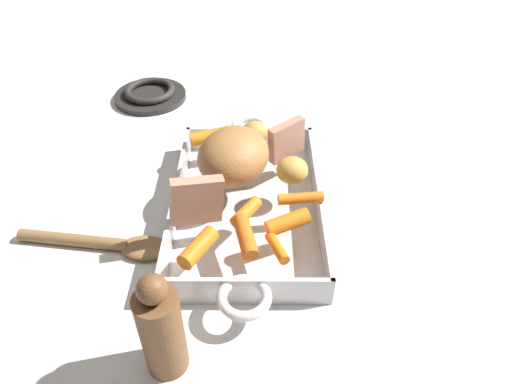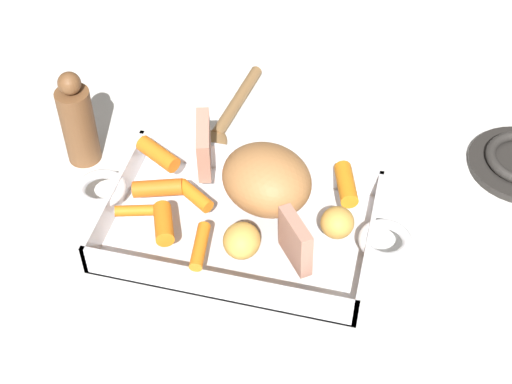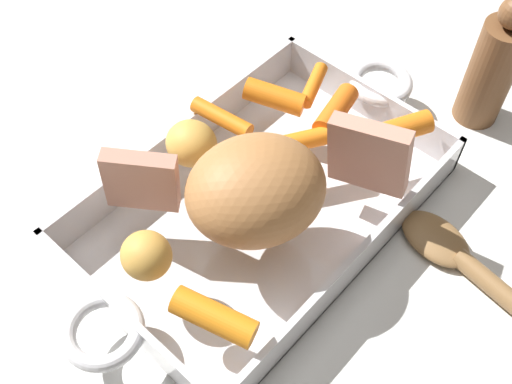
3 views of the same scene
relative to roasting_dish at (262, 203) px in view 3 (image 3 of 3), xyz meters
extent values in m
plane|color=silver|center=(0.00, 0.00, -0.01)|extent=(2.21, 2.21, 0.00)
cube|color=silver|center=(0.00, 0.00, -0.01)|extent=(0.35, 0.23, 0.01)
cube|color=silver|center=(0.00, 0.11, 0.01)|extent=(0.35, 0.01, 0.05)
cube|color=silver|center=(0.00, -0.11, 0.01)|extent=(0.35, 0.01, 0.05)
cube|color=silver|center=(0.17, 0.00, 0.01)|extent=(0.01, 0.23, 0.05)
cube|color=silver|center=(-0.17, 0.00, 0.01)|extent=(0.01, 0.23, 0.05)
torus|color=silver|center=(0.19, 0.00, 0.02)|extent=(0.07, 0.07, 0.01)
torus|color=silver|center=(-0.19, 0.00, 0.02)|extent=(0.07, 0.07, 0.01)
ellipsoid|color=#AE7340|center=(-0.03, -0.02, 0.07)|extent=(0.16, 0.15, 0.08)
cube|color=tan|center=(0.07, -0.07, 0.07)|extent=(0.04, 0.08, 0.08)
cube|color=tan|center=(-0.09, 0.06, 0.07)|extent=(0.05, 0.06, 0.07)
cylinder|color=orange|center=(-0.13, -0.07, 0.05)|extent=(0.04, 0.07, 0.03)
cylinder|color=orange|center=(0.08, 0.06, 0.05)|extent=(0.05, 0.07, 0.03)
cylinder|color=orange|center=(0.13, 0.04, 0.04)|extent=(0.06, 0.03, 0.02)
cylinder|color=orange|center=(0.11, 0.00, 0.04)|extent=(0.07, 0.04, 0.03)
cylinder|color=orange|center=(0.03, 0.08, 0.04)|extent=(0.02, 0.07, 0.02)
cylinder|color=orange|center=(0.06, 0.00, 0.04)|extent=(0.06, 0.05, 0.02)
cylinder|color=orange|center=(0.13, -0.06, 0.05)|extent=(0.07, 0.05, 0.03)
ellipsoid|color=gold|center=(-0.02, 0.07, 0.05)|extent=(0.05, 0.05, 0.04)
ellipsoid|color=gold|center=(-0.13, 0.01, 0.05)|extent=(0.05, 0.05, 0.04)
ellipsoid|color=olive|center=(0.08, -0.15, -0.01)|extent=(0.06, 0.08, 0.02)
cylinder|color=brown|center=(0.26, -0.09, 0.05)|extent=(0.05, 0.05, 0.12)
camera|label=1|loc=(0.55, 0.02, 0.50)|focal=32.71mm
camera|label=2|loc=(-0.18, 0.65, 0.78)|focal=54.04mm
camera|label=3|loc=(-0.26, -0.23, 0.49)|focal=42.92mm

